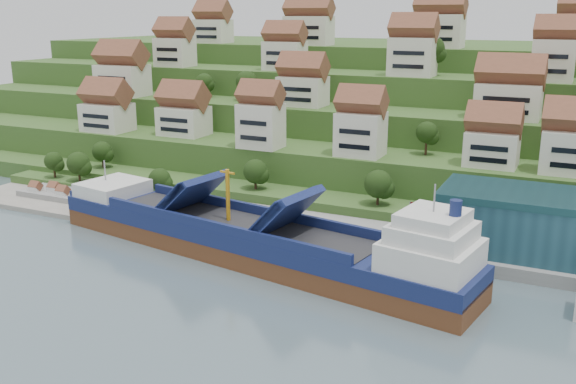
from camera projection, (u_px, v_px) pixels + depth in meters
The scene contains 9 objects.
ground at pixel (285, 263), 106.57m from camera, with size 300.00×300.00×0.00m, color slate.
quay at pixel (426, 246), 111.11m from camera, with size 180.00×14.00×2.20m, color gray.
pebble_beach at pixel (71, 200), 140.77m from camera, with size 45.00×20.00×1.00m, color gray.
hillside at pixel (433, 114), 193.90m from camera, with size 260.00×128.00×31.00m.
hillside_village at pixel (415, 81), 151.35m from camera, with size 161.80×63.92×28.81m.
hillside_trees at pixel (331, 115), 146.49m from camera, with size 140.65×62.12×31.42m.
flagpole at pixel (410, 221), 105.98m from camera, with size 1.28×0.16×8.00m.
beach_huts at pixel (59, 193), 140.08m from camera, with size 14.40×3.70×2.20m.
cargo_ship at pixel (258, 241), 106.96m from camera, with size 80.50×25.68×17.66m.
Camera 1 is at (42.97, -89.74, 39.97)m, focal length 40.00 mm.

